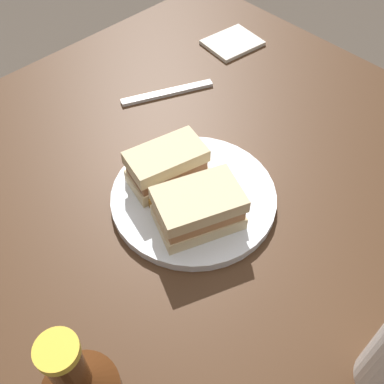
# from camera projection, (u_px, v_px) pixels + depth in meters

# --- Properties ---
(ground_plane) EXTENTS (6.00, 6.00, 0.00)m
(ground_plane) POSITION_uv_depth(u_px,v_px,m) (191.00, 367.00, 1.26)
(ground_plane) COLOR #4C4238
(dining_table) EXTENTS (1.05, 0.99, 0.71)m
(dining_table) POSITION_uv_depth(u_px,v_px,m) (191.00, 310.00, 0.98)
(dining_table) COLOR #422816
(dining_table) RESTS_ON ground
(plate) EXTENTS (0.25, 0.25, 0.01)m
(plate) POSITION_uv_depth(u_px,v_px,m) (194.00, 197.00, 0.72)
(plate) COLOR white
(plate) RESTS_ON dining_table
(sandwich_half_left) EXTENTS (0.13, 0.09, 0.06)m
(sandwich_half_left) POSITION_uv_depth(u_px,v_px,m) (167.00, 166.00, 0.71)
(sandwich_half_left) COLOR beige
(sandwich_half_left) RESTS_ON plate
(sandwich_half_right) EXTENTS (0.14, 0.12, 0.06)m
(sandwich_half_right) POSITION_uv_depth(u_px,v_px,m) (198.00, 208.00, 0.65)
(sandwich_half_right) COLOR beige
(sandwich_half_right) RESTS_ON plate
(potato_wedge_front) EXTENTS (0.03, 0.05, 0.02)m
(potato_wedge_front) POSITION_uv_depth(u_px,v_px,m) (187.00, 213.00, 0.68)
(potato_wedge_front) COLOR gold
(potato_wedge_front) RESTS_ON plate
(potato_wedge_middle) EXTENTS (0.04, 0.04, 0.02)m
(potato_wedge_middle) POSITION_uv_depth(u_px,v_px,m) (168.00, 195.00, 0.70)
(potato_wedge_middle) COLOR #AD702D
(potato_wedge_middle) RESTS_ON plate
(potato_wedge_back) EXTENTS (0.04, 0.06, 0.02)m
(potato_wedge_back) POSITION_uv_depth(u_px,v_px,m) (165.00, 183.00, 0.71)
(potato_wedge_back) COLOR #AD702D
(potato_wedge_back) RESTS_ON plate
(potato_wedge_left_edge) EXTENTS (0.04, 0.03, 0.02)m
(potato_wedge_left_edge) POSITION_uv_depth(u_px,v_px,m) (160.00, 198.00, 0.70)
(potato_wedge_left_edge) COLOR #B77F33
(potato_wedge_left_edge) RESTS_ON plate
(potato_wedge_right_edge) EXTENTS (0.04, 0.02, 0.02)m
(potato_wedge_right_edge) POSITION_uv_depth(u_px,v_px,m) (173.00, 219.00, 0.67)
(potato_wedge_right_edge) COLOR #AD702D
(potato_wedge_right_edge) RESTS_ON plate
(napkin) EXTENTS (0.12, 0.10, 0.01)m
(napkin) POSITION_uv_depth(u_px,v_px,m) (232.00, 43.00, 0.99)
(napkin) COLOR silver
(napkin) RESTS_ON dining_table
(fork) EXTENTS (0.17, 0.09, 0.01)m
(fork) POSITION_uv_depth(u_px,v_px,m) (167.00, 93.00, 0.88)
(fork) COLOR silver
(fork) RESTS_ON dining_table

